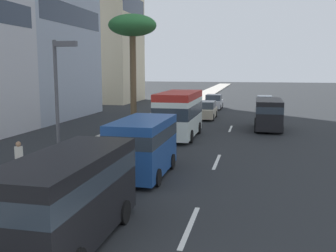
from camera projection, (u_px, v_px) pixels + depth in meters
name	position (u px, v px, depth m)	size (l,w,h in m)	color
ground_plane	(235.00, 118.00, 36.84)	(198.00, 198.00, 0.00)	#26282B
sidewalk_right	(164.00, 115.00, 38.36)	(162.00, 3.40, 0.15)	#B2ADA3
lane_stripe_near	(190.00, 226.00, 11.57)	(3.20, 0.16, 0.01)	silver
lane_stripe_mid	(217.00, 162.00, 19.57)	(3.20, 0.16, 0.01)	silver
lane_stripe_far	(231.00, 129.00, 30.26)	(3.20, 0.16, 0.01)	silver
minibus_lead	(179.00, 113.00, 26.26)	(6.20, 2.44, 3.12)	silver
car_second	(264.00, 103.00, 44.65)	(4.43, 1.84, 1.57)	white
car_third	(214.00, 102.00, 45.17)	(4.11, 1.95, 1.67)	silver
van_fourth	(269.00, 112.00, 29.67)	(5.17, 2.06, 2.34)	black
van_fifth	(69.00, 193.00, 10.26)	(5.39, 2.15, 2.47)	black
van_sixth	(143.00, 144.00, 16.87)	(4.61, 2.20, 2.52)	#1E478C
car_seventh	(206.00, 110.00, 36.32)	(4.38, 1.82, 1.63)	beige
pedestrian_near_lamp	(19.00, 159.00, 15.74)	(0.36, 0.39, 1.62)	gold
palm_tree	(132.00, 30.00, 26.67)	(3.34, 3.34, 8.27)	brown
street_lamp	(59.00, 94.00, 14.88)	(0.24, 0.97, 5.63)	#4C4C51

